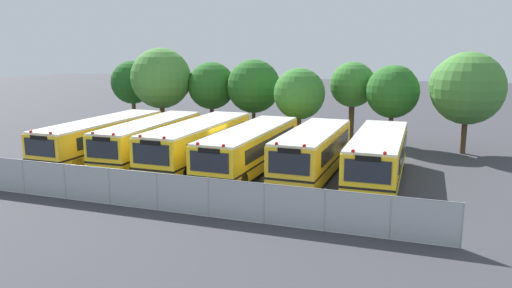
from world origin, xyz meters
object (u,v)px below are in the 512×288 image
object	(u,v)px
school_bus_2	(198,143)
tree_6	(394,90)
school_bus_3	(250,148)
tree_7	(465,88)
tree_0	(132,83)
school_bus_4	(313,151)
tree_1	(161,79)
tree_2	(211,84)
tree_3	(253,85)
tree_4	(299,94)
school_bus_1	(150,139)
tree_5	(354,85)
school_bus_5	(378,156)
school_bus_0	(102,137)

from	to	relation	value
school_bus_2	tree_6	world-z (taller)	tree_6
school_bus_3	tree_7	world-z (taller)	tree_7
tree_0	school_bus_4	bearing A→B (deg)	-30.79
tree_1	tree_2	bearing A→B (deg)	21.37
tree_3	tree_7	distance (m)	15.92
tree_2	tree_4	size ratio (longest dim) A/B	1.05
school_bus_2	tree_4	distance (m)	9.88
tree_1	school_bus_4	bearing A→B (deg)	-33.57
tree_7	school_bus_1	bearing A→B (deg)	-154.43
school_bus_3	tree_6	xyz separation A→B (m)	(7.15, 10.06, 2.71)
school_bus_2	school_bus_4	world-z (taller)	school_bus_2
tree_7	tree_4	bearing A→B (deg)	-177.65
school_bus_1	tree_2	world-z (taller)	tree_2
tree_3	tree_0	bearing A→B (deg)	-178.36
tree_1	tree_5	xyz separation A→B (m)	(15.74, 1.55, -0.23)
school_bus_3	tree_3	world-z (taller)	tree_3
school_bus_5	tree_0	world-z (taller)	tree_0
school_bus_3	tree_2	xyz separation A→B (m)	(-7.75, 11.66, 2.59)
school_bus_1	tree_0	world-z (taller)	tree_0
tree_2	tree_4	bearing A→B (deg)	-18.32
tree_4	school_bus_2	bearing A→B (deg)	-113.93
school_bus_4	tree_6	size ratio (longest dim) A/B	1.62
school_bus_1	school_bus_2	bearing A→B (deg)	173.01
tree_2	tree_0	bearing A→B (deg)	-176.78
school_bus_0	school_bus_5	world-z (taller)	school_bus_5
tree_0	tree_6	world-z (taller)	tree_0
school_bus_2	tree_1	bearing A→B (deg)	-49.95
school_bus_3	tree_1	distance (m)	15.72
tree_0	school_bus_3	bearing A→B (deg)	-36.47
tree_0	tree_1	distance (m)	3.78
tree_7	school_bus_0	bearing A→B (deg)	-157.12
school_bus_5	tree_4	size ratio (longest dim) A/B	1.83
school_bus_0	tree_4	world-z (taller)	tree_4
tree_1	tree_5	size ratio (longest dim) A/B	1.17
tree_4	tree_5	size ratio (longest dim) A/B	0.93
school_bus_0	tree_6	world-z (taller)	tree_6
school_bus_0	tree_4	size ratio (longest dim) A/B	1.95
tree_5	school_bus_0	bearing A→B (deg)	-141.14
tree_4	tree_5	xyz separation A→B (m)	(3.60, 2.78, 0.51)
tree_1	tree_6	size ratio (longest dim) A/B	1.20
school_bus_0	school_bus_3	distance (m)	10.28
school_bus_4	tree_3	bearing A→B (deg)	-55.44
tree_5	tree_6	bearing A→B (deg)	-28.38
school_bus_0	tree_6	size ratio (longest dim) A/B	1.87
tree_5	school_bus_4	bearing A→B (deg)	-92.09
school_bus_4	tree_2	size ratio (longest dim) A/B	1.61
tree_5	tree_7	xyz separation A→B (m)	(7.61, -2.32, 0.24)
school_bus_2	tree_5	size ratio (longest dim) A/B	1.79
tree_4	school_bus_4	bearing A→B (deg)	-70.44
school_bus_1	tree_1	bearing A→B (deg)	-65.81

